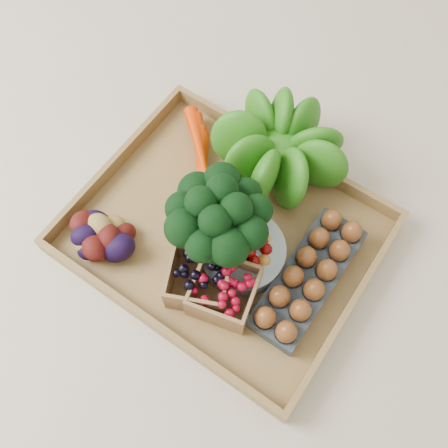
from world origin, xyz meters
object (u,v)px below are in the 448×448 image
Objects in this scene: tray at (224,236)px; egg_carton at (308,278)px; broccoli at (219,232)px; cherry_bowl at (242,253)px.

egg_carton is (0.18, 0.01, 0.02)m from tray.
egg_carton is (0.17, 0.04, -0.06)m from broccoli.
cherry_bowl is (0.04, 0.01, -0.05)m from broccoli.
cherry_bowl is 0.13m from egg_carton.
broccoli is 0.07m from cherry_bowl.
broccoli is 0.69× the size of egg_carton.
tray is 2.02× the size of egg_carton.
tray is 2.91× the size of broccoli.
egg_carton is at bearing 12.41° from broccoli.
cherry_bowl is at bearing 11.64° from broccoli.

